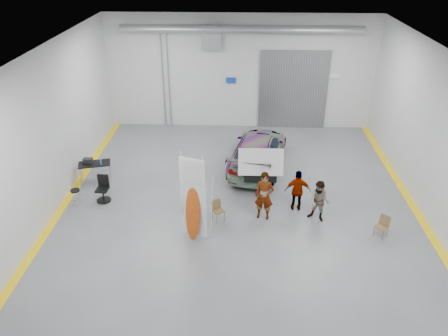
{
  "coord_description": "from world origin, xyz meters",
  "views": [
    {
      "loc": [
        0.0,
        -14.46,
        9.44
      ],
      "look_at": [
        -0.57,
        0.24,
        1.5
      ],
      "focal_mm": 35.0,
      "sensor_mm": 36.0,
      "label": 1
    }
  ],
  "objects_px": {
    "sedan_car": "(258,150)",
    "folding_chair_near": "(218,214)",
    "person_c": "(298,191)",
    "work_table": "(93,163)",
    "person_a": "(264,196)",
    "shop_stool": "(76,198)",
    "person_b": "(319,201)",
    "office_chair": "(103,190)",
    "surfboard_display": "(196,206)",
    "folding_chair_far": "(381,230)"
  },
  "relations": [
    {
      "from": "person_a",
      "to": "folding_chair_near",
      "type": "height_order",
      "value": "person_a"
    },
    {
      "from": "surfboard_display",
      "to": "office_chair",
      "type": "bearing_deg",
      "value": 170.08
    },
    {
      "from": "person_a",
      "to": "work_table",
      "type": "distance_m",
      "value": 7.6
    },
    {
      "from": "person_b",
      "to": "surfboard_display",
      "type": "height_order",
      "value": "surfboard_display"
    },
    {
      "from": "sedan_car",
      "to": "folding_chair_far",
      "type": "height_order",
      "value": "sedan_car"
    },
    {
      "from": "person_a",
      "to": "person_c",
      "type": "distance_m",
      "value": 1.44
    },
    {
      "from": "office_chair",
      "to": "shop_stool",
      "type": "bearing_deg",
      "value": -149.46
    },
    {
      "from": "person_a",
      "to": "shop_stool",
      "type": "relative_size",
      "value": 2.6
    },
    {
      "from": "folding_chair_near",
      "to": "work_table",
      "type": "distance_m",
      "value": 6.18
    },
    {
      "from": "person_a",
      "to": "folding_chair_far",
      "type": "xyz_separation_m",
      "value": [
        4.07,
        -1.0,
        -0.7
      ]
    },
    {
      "from": "person_a",
      "to": "surfboard_display",
      "type": "height_order",
      "value": "surfboard_display"
    },
    {
      "from": "surfboard_display",
      "to": "office_chair",
      "type": "distance_m",
      "value": 4.67
    },
    {
      "from": "folding_chair_near",
      "to": "work_table",
      "type": "relative_size",
      "value": 0.56
    },
    {
      "from": "folding_chair_near",
      "to": "office_chair",
      "type": "xyz_separation_m",
      "value": [
        -4.64,
        1.21,
        0.22
      ]
    },
    {
      "from": "person_b",
      "to": "work_table",
      "type": "bearing_deg",
      "value": -167.71
    },
    {
      "from": "person_c",
      "to": "folding_chair_near",
      "type": "xyz_separation_m",
      "value": [
        -2.98,
        -0.86,
        -0.58
      ]
    },
    {
      "from": "person_c",
      "to": "sedan_car",
      "type": "bearing_deg",
      "value": -66.45
    },
    {
      "from": "person_b",
      "to": "folding_chair_near",
      "type": "xyz_separation_m",
      "value": [
        -3.69,
        -0.17,
        -0.56
      ]
    },
    {
      "from": "surfboard_display",
      "to": "folding_chair_far",
      "type": "xyz_separation_m",
      "value": [
        6.45,
        0.37,
        -1.09
      ]
    },
    {
      "from": "sedan_car",
      "to": "folding_chair_near",
      "type": "height_order",
      "value": "sedan_car"
    },
    {
      "from": "shop_stool",
      "to": "work_table",
      "type": "bearing_deg",
      "value": 87.76
    },
    {
      "from": "person_a",
      "to": "folding_chair_far",
      "type": "bearing_deg",
      "value": -1.91
    },
    {
      "from": "person_b",
      "to": "surfboard_display",
      "type": "distance_m",
      "value": 4.61
    },
    {
      "from": "person_b",
      "to": "office_chair",
      "type": "bearing_deg",
      "value": -158.97
    },
    {
      "from": "surfboard_display",
      "to": "shop_stool",
      "type": "xyz_separation_m",
      "value": [
        -4.87,
        1.88,
        -0.98
      ]
    },
    {
      "from": "folding_chair_near",
      "to": "work_table",
      "type": "xyz_separation_m",
      "value": [
        -5.49,
        2.78,
        0.58
      ]
    },
    {
      "from": "sedan_car",
      "to": "person_a",
      "type": "relative_size",
      "value": 2.78
    },
    {
      "from": "office_chair",
      "to": "person_b",
      "type": "bearing_deg",
      "value": -3.28
    },
    {
      "from": "person_b",
      "to": "folding_chair_far",
      "type": "bearing_deg",
      "value": 3.71
    },
    {
      "from": "person_c",
      "to": "folding_chair_far",
      "type": "relative_size",
      "value": 2.06
    },
    {
      "from": "folding_chair_near",
      "to": "shop_stool",
      "type": "relative_size",
      "value": 1.11
    },
    {
      "from": "sedan_car",
      "to": "person_a",
      "type": "distance_m",
      "value": 4.17
    },
    {
      "from": "folding_chair_near",
      "to": "surfboard_display",
      "type": "bearing_deg",
      "value": -155.31
    },
    {
      "from": "sedan_car",
      "to": "shop_stool",
      "type": "height_order",
      "value": "sedan_car"
    },
    {
      "from": "shop_stool",
      "to": "office_chair",
      "type": "bearing_deg",
      "value": 26.74
    },
    {
      "from": "folding_chair_near",
      "to": "shop_stool",
      "type": "bearing_deg",
      "value": 138.81
    },
    {
      "from": "person_b",
      "to": "person_a",
      "type": "bearing_deg",
      "value": -153.69
    },
    {
      "from": "folding_chair_near",
      "to": "office_chair",
      "type": "distance_m",
      "value": 4.8
    },
    {
      "from": "person_c",
      "to": "shop_stool",
      "type": "xyz_separation_m",
      "value": [
        -8.54,
        -0.11,
        -0.47
      ]
    },
    {
      "from": "sedan_car",
      "to": "work_table",
      "type": "xyz_separation_m",
      "value": [
        -7.06,
        -1.63,
        0.06
      ]
    },
    {
      "from": "sedan_car",
      "to": "shop_stool",
      "type": "relative_size",
      "value": 7.22
    },
    {
      "from": "folding_chair_near",
      "to": "office_chair",
      "type": "bearing_deg",
      "value": 131.8
    },
    {
      "from": "sedan_car",
      "to": "person_c",
      "type": "relative_size",
      "value": 3.17
    },
    {
      "from": "sedan_car",
      "to": "folding_chair_near",
      "type": "xyz_separation_m",
      "value": [
        -1.58,
        -4.41,
        -0.51
      ]
    },
    {
      "from": "person_c",
      "to": "office_chair",
      "type": "distance_m",
      "value": 7.63
    },
    {
      "from": "shop_stool",
      "to": "work_table",
      "type": "xyz_separation_m",
      "value": [
        0.08,
        2.03,
        0.46
      ]
    },
    {
      "from": "folding_chair_near",
      "to": "folding_chair_far",
      "type": "xyz_separation_m",
      "value": [
        5.75,
        -0.76,
        -0.0
      ]
    },
    {
      "from": "person_b",
      "to": "sedan_car",
      "type": "bearing_deg",
      "value": 144.62
    },
    {
      "from": "sedan_car",
      "to": "office_chair",
      "type": "relative_size",
      "value": 4.94
    },
    {
      "from": "work_table",
      "to": "office_chair",
      "type": "relative_size",
      "value": 1.35
    }
  ]
}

